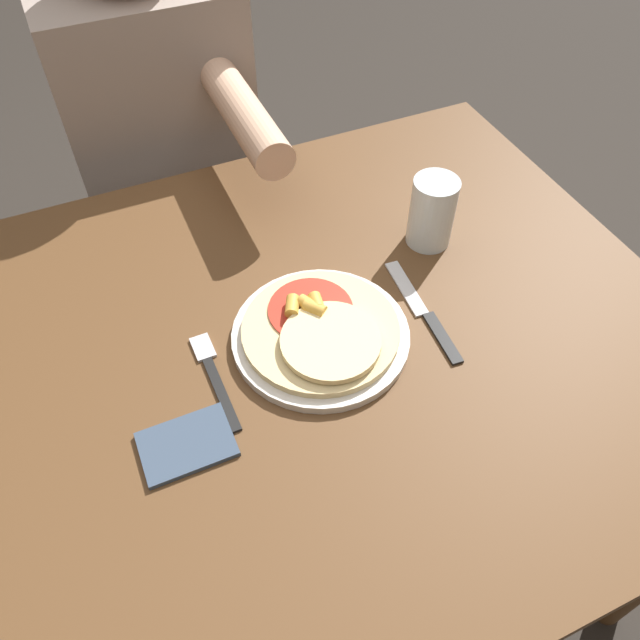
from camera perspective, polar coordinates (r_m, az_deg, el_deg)
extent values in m
plane|color=#2D2823|center=(1.54, -1.59, -19.25)|extent=(8.00, 8.00, 0.00)
cube|color=brown|center=(0.92, -2.52, -3.19)|extent=(1.20, 0.95, 0.03)
cylinder|color=brown|center=(1.61, 10.24, 5.98)|extent=(0.06, 0.06, 0.69)
cylinder|color=silver|center=(0.92, 0.00, -1.34)|extent=(0.26, 0.26, 0.01)
cylinder|color=#E0C689|center=(0.91, 0.00, -0.82)|extent=(0.23, 0.23, 0.01)
cylinder|color=#B22D1E|center=(0.92, -0.87, 0.99)|extent=(0.13, 0.13, 0.00)
cylinder|color=beige|center=(0.87, 0.98, -1.94)|extent=(0.14, 0.14, 0.01)
cylinder|color=gold|center=(0.91, -2.55, 1.29)|extent=(0.03, 0.04, 0.02)
cylinder|color=gold|center=(0.91, -0.50, 1.04)|extent=(0.04, 0.04, 0.02)
cylinder|color=gold|center=(0.91, -1.21, 1.49)|extent=(0.03, 0.03, 0.02)
cylinder|color=gold|center=(0.91, -0.36, 1.63)|extent=(0.02, 0.03, 0.02)
cube|color=black|center=(0.87, -9.00, -6.66)|extent=(0.02, 0.13, 0.00)
cube|color=silver|center=(0.92, -10.66, -2.48)|extent=(0.03, 0.05, 0.00)
cube|color=black|center=(0.94, 11.13, -1.60)|extent=(0.03, 0.10, 0.00)
cube|color=silver|center=(0.99, 7.89, 2.91)|extent=(0.03, 0.12, 0.00)
cylinder|color=silver|center=(1.05, 10.21, 9.69)|extent=(0.07, 0.07, 0.12)
cube|color=#38475B|center=(0.84, -12.09, -11.06)|extent=(0.12, 0.08, 0.01)
cylinder|color=#2D2D38|center=(1.70, -14.06, 2.82)|extent=(0.11, 0.11, 0.47)
cylinder|color=#2D2D38|center=(1.72, -8.76, 4.50)|extent=(0.11, 0.11, 0.47)
cube|color=gray|center=(1.41, -14.55, 17.67)|extent=(0.37, 0.22, 0.51)
cylinder|color=tan|center=(1.15, -6.87, 18.07)|extent=(0.07, 0.30, 0.07)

